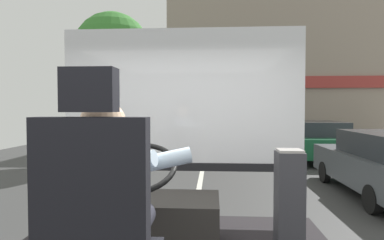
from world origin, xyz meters
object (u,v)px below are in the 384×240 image
at_px(bus_driver, 108,198).
at_px(fare_box, 289,200).
at_px(parked_car_green, 314,140).
at_px(parked_car_blue, 281,130).
at_px(driver_seat, 100,239).
at_px(steering_console, 150,220).

height_order(bus_driver, fare_box, bus_driver).
distance_m(fare_box, parked_car_green, 9.81).
distance_m(fare_box, parked_car_blue, 15.69).
height_order(driver_seat, steering_console, driver_seat).
height_order(bus_driver, parked_car_blue, bus_driver).
bearing_deg(steering_console, fare_box, 2.13).
distance_m(driver_seat, fare_box, 1.65).
relative_size(bus_driver, parked_car_green, 0.20).
bearing_deg(parked_car_blue, steering_console, -105.05).
distance_m(bus_driver, parked_car_blue, 17.01).
xyz_separation_m(driver_seat, parked_car_blue, (4.15, 16.61, -0.57)).
bearing_deg(parked_car_blue, parked_car_green, -90.67).
relative_size(steering_console, fare_box, 1.38).
bearing_deg(fare_box, steering_console, -177.87).
height_order(steering_console, parked_car_green, steering_console).
bearing_deg(fare_box, bus_driver, -135.28).
xyz_separation_m(fare_box, parked_car_blue, (3.04, 15.38, -0.43)).
bearing_deg(parked_car_green, driver_seat, -111.12).
bearing_deg(fare_box, driver_seat, -132.13).
bearing_deg(parked_car_green, parked_car_blue, 89.33).
bearing_deg(parked_car_green, steering_console, -113.50).
bearing_deg(steering_console, driver_seat, -90.00).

